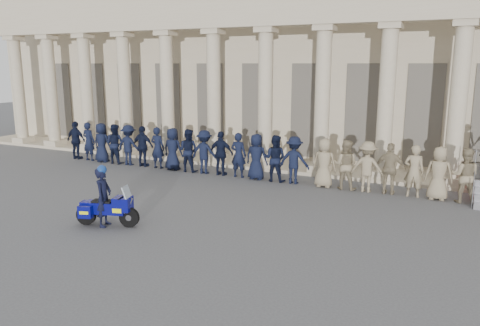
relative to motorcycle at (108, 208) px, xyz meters
name	(u,v)px	position (x,y,z in m)	size (l,w,h in m)	color
ground	(202,227)	(2.55, 1.10, -0.54)	(90.00, 90.00, 0.00)	#4D4D50
building	(334,68)	(2.55, 15.85, 3.98)	(40.00, 12.50, 9.00)	tan
officer_rank	(237,155)	(0.77, 7.18, 0.42)	(18.74, 0.72, 1.91)	black
motorcycle	(108,208)	(0.00, 0.00, 0.00)	(1.91, 1.03, 1.25)	black
rider	(103,196)	(-0.10, -0.03, 0.38)	(0.59, 0.74, 1.85)	black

